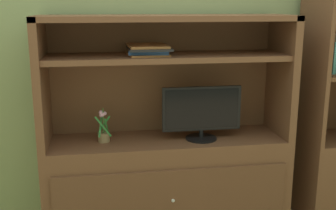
{
  "coord_description": "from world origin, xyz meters",
  "views": [
    {
      "loc": [
        -0.43,
        -2.35,
        1.6
      ],
      "look_at": [
        0.0,
        0.35,
        0.94
      ],
      "focal_mm": 44.91,
      "sensor_mm": 36.0,
      "label": 1
    }
  ],
  "objects_px": {
    "potted_plant": "(104,133)",
    "magazine_stack": "(148,50)",
    "upright_book_row": "(330,55)",
    "tv_monitor": "(202,112)",
    "media_console": "(167,163)",
    "bookshelf_tall": "(334,147)"
  },
  "relations": [
    {
      "from": "media_console",
      "to": "magazine_stack",
      "type": "xyz_separation_m",
      "value": [
        -0.13,
        -0.01,
        0.81
      ]
    },
    {
      "from": "potted_plant",
      "to": "bookshelf_tall",
      "type": "height_order",
      "value": "bookshelf_tall"
    },
    {
      "from": "upright_book_row",
      "to": "potted_plant",
      "type": "bearing_deg",
      "value": -179.89
    },
    {
      "from": "tv_monitor",
      "to": "bookshelf_tall",
      "type": "relative_size",
      "value": 0.32
    },
    {
      "from": "upright_book_row",
      "to": "tv_monitor",
      "type": "bearing_deg",
      "value": -176.63
    },
    {
      "from": "magazine_stack",
      "to": "bookshelf_tall",
      "type": "xyz_separation_m",
      "value": [
        1.4,
        0.01,
        -0.76
      ]
    },
    {
      "from": "media_console",
      "to": "upright_book_row",
      "type": "relative_size",
      "value": 6.21
    },
    {
      "from": "tv_monitor",
      "to": "potted_plant",
      "type": "relative_size",
      "value": 2.32
    },
    {
      "from": "potted_plant",
      "to": "upright_book_row",
      "type": "relative_size",
      "value": 0.87
    },
    {
      "from": "magazine_stack",
      "to": "media_console",
      "type": "bearing_deg",
      "value": 4.0
    },
    {
      "from": "tv_monitor",
      "to": "bookshelf_tall",
      "type": "height_order",
      "value": "bookshelf_tall"
    },
    {
      "from": "bookshelf_tall",
      "to": "tv_monitor",
      "type": "bearing_deg",
      "value": -176.46
    },
    {
      "from": "tv_monitor",
      "to": "bookshelf_tall",
      "type": "bearing_deg",
      "value": 3.54
    },
    {
      "from": "media_console",
      "to": "upright_book_row",
      "type": "height_order",
      "value": "media_console"
    },
    {
      "from": "media_console",
      "to": "potted_plant",
      "type": "relative_size",
      "value": 7.17
    },
    {
      "from": "upright_book_row",
      "to": "magazine_stack",
      "type": "bearing_deg",
      "value": -179.82
    },
    {
      "from": "potted_plant",
      "to": "magazine_stack",
      "type": "height_order",
      "value": "magazine_stack"
    },
    {
      "from": "media_console",
      "to": "magazine_stack",
      "type": "bearing_deg",
      "value": -176.0
    },
    {
      "from": "media_console",
      "to": "tv_monitor",
      "type": "relative_size",
      "value": 3.09
    },
    {
      "from": "magazine_stack",
      "to": "upright_book_row",
      "type": "distance_m",
      "value": 1.3
    },
    {
      "from": "media_console",
      "to": "magazine_stack",
      "type": "relative_size",
      "value": 4.88
    },
    {
      "from": "potted_plant",
      "to": "magazine_stack",
      "type": "distance_m",
      "value": 0.64
    }
  ]
}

